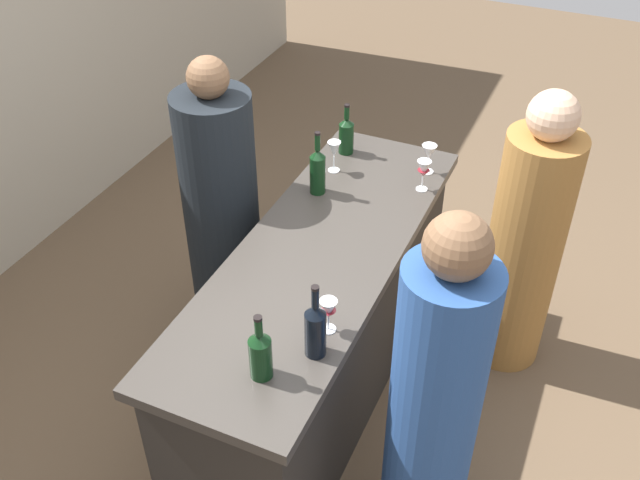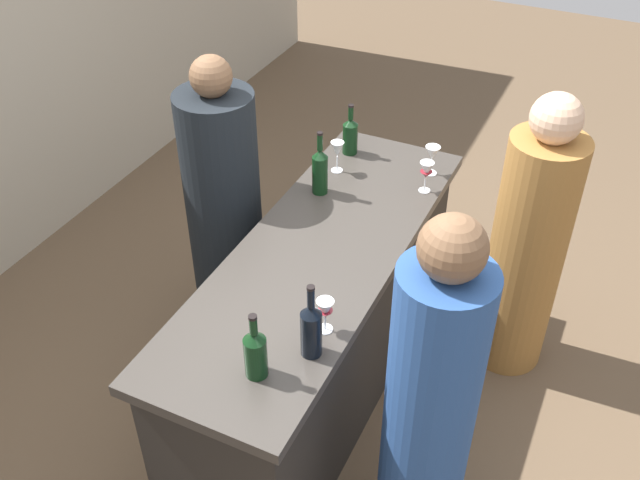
# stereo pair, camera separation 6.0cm
# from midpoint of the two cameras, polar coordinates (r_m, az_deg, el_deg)

# --- Properties ---
(ground_plane) EXTENTS (12.00, 12.00, 0.00)m
(ground_plane) POSITION_cam_midpoint_polar(r_m,az_deg,el_deg) (3.78, 0.47, -11.70)
(ground_plane) COLOR brown
(bar_counter) EXTENTS (2.03, 0.67, 0.92)m
(bar_counter) POSITION_cam_midpoint_polar(r_m,az_deg,el_deg) (3.44, 0.51, -6.67)
(bar_counter) COLOR #2A2723
(bar_counter) RESTS_ON ground
(wine_bottle_leftmost_dark_green) EXTENTS (0.08, 0.08, 0.28)m
(wine_bottle_leftmost_dark_green) POSITION_cam_midpoint_polar(r_m,az_deg,el_deg) (2.55, -4.41, -8.81)
(wine_bottle_leftmost_dark_green) COLOR black
(wine_bottle_leftmost_dark_green) RESTS_ON bar_counter
(wine_bottle_second_left_near_black) EXTENTS (0.08, 0.08, 0.32)m
(wine_bottle_second_left_near_black) POSITION_cam_midpoint_polar(r_m,az_deg,el_deg) (2.60, -0.03, -6.98)
(wine_bottle_second_left_near_black) COLOR black
(wine_bottle_second_left_near_black) RESTS_ON bar_counter
(wine_bottle_center_dark_green) EXTENTS (0.08, 0.08, 0.32)m
(wine_bottle_center_dark_green) POSITION_cam_midpoint_polar(r_m,az_deg,el_deg) (3.44, 0.50, 5.52)
(wine_bottle_center_dark_green) COLOR black
(wine_bottle_center_dark_green) RESTS_ON bar_counter
(wine_bottle_second_right_dark_green) EXTENTS (0.08, 0.08, 0.27)m
(wine_bottle_second_right_dark_green) POSITION_cam_midpoint_polar(r_m,az_deg,el_deg) (3.77, 2.85, 8.24)
(wine_bottle_second_right_dark_green) COLOR black
(wine_bottle_second_right_dark_green) RESTS_ON bar_counter
(wine_glass_near_left) EXTENTS (0.07, 0.07, 0.16)m
(wine_glass_near_left) POSITION_cam_midpoint_polar(r_m,az_deg,el_deg) (3.49, 8.85, 5.34)
(wine_glass_near_left) COLOR white
(wine_glass_near_left) RESTS_ON bar_counter
(wine_glass_near_center) EXTENTS (0.07, 0.07, 0.15)m
(wine_glass_near_center) POSITION_cam_midpoint_polar(r_m,az_deg,el_deg) (3.63, 9.29, 6.66)
(wine_glass_near_center) COLOR white
(wine_glass_near_center) RESTS_ON bar_counter
(wine_glass_near_right) EXTENTS (0.07, 0.07, 0.15)m
(wine_glass_near_right) POSITION_cam_midpoint_polar(r_m,az_deg,el_deg) (2.71, 1.05, -5.60)
(wine_glass_near_right) COLOR white
(wine_glass_near_right) RESTS_ON bar_counter
(wine_glass_far_left) EXTENTS (0.07, 0.07, 0.16)m
(wine_glass_far_left) POSITION_cam_midpoint_polar(r_m,az_deg,el_deg) (3.60, 1.85, 7.05)
(wine_glass_far_left) COLOR white
(wine_glass_far_left) RESTS_ON bar_counter
(person_left_guest) EXTENTS (0.42, 0.42, 1.60)m
(person_left_guest) POSITION_cam_midpoint_polar(r_m,az_deg,el_deg) (2.79, 9.28, -12.70)
(person_left_guest) COLOR #284C8C
(person_left_guest) RESTS_ON ground
(person_center_guest) EXTENTS (0.36, 0.36, 1.52)m
(person_center_guest) POSITION_cam_midpoint_polar(r_m,az_deg,el_deg) (3.64, 16.44, -0.70)
(person_center_guest) COLOR #9E6B33
(person_center_guest) RESTS_ON ground
(person_server_behind) EXTENTS (0.45, 0.45, 1.60)m
(person_server_behind) POSITION_cam_midpoint_polar(r_m,az_deg,el_deg) (3.66, -7.01, 1.70)
(person_server_behind) COLOR black
(person_server_behind) RESTS_ON ground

